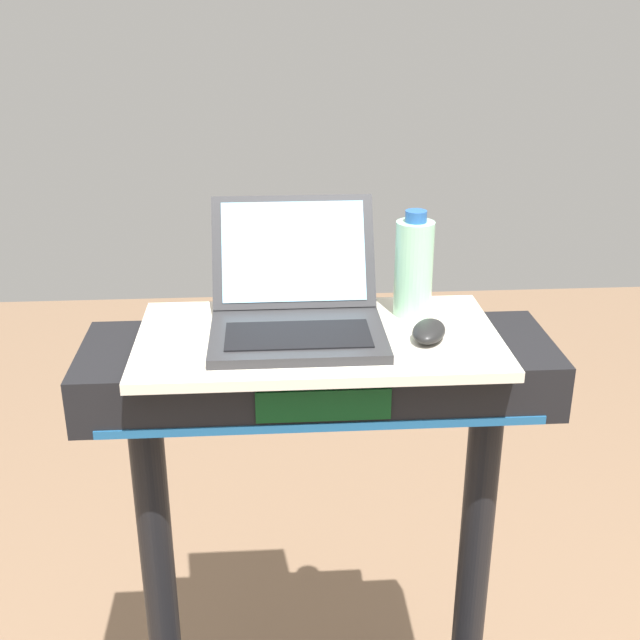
{
  "coord_description": "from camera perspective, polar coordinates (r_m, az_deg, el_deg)",
  "views": [
    {
      "loc": [
        -0.09,
        -0.69,
        1.78
      ],
      "look_at": [
        0.0,
        0.65,
        1.22
      ],
      "focal_mm": 45.3,
      "sensor_mm": 36.0,
      "label": 1
    }
  ],
  "objects": [
    {
      "name": "desk_board",
      "position": [
        1.53,
        -0.13,
        -1.36
      ],
      "size": [
        0.68,
        0.37,
        0.02
      ],
      "primitive_type": "cube",
      "color": "beige",
      "rests_on": "treadmill_base"
    },
    {
      "name": "laptop",
      "position": [
        1.53,
        -1.69,
        0.94
      ],
      "size": [
        0.32,
        0.35,
        0.22
      ],
      "rotation": [
        0.0,
        0.0,
        0.05
      ],
      "color": "#2D2D30",
      "rests_on": "desk_board"
    },
    {
      "name": "computer_mouse",
      "position": [
        1.51,
        7.7,
        -0.79
      ],
      "size": [
        0.09,
        0.11,
        0.03
      ],
      "primitive_type": "ellipsoid",
      "rotation": [
        0.0,
        0.0,
        -0.37
      ],
      "color": "black",
      "rests_on": "desk_board"
    },
    {
      "name": "water_bottle",
      "position": [
        1.6,
        6.64,
        3.74
      ],
      "size": [
        0.08,
        0.08,
        0.21
      ],
      "color": "#9EDBB2",
      "rests_on": "desk_board"
    }
  ]
}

